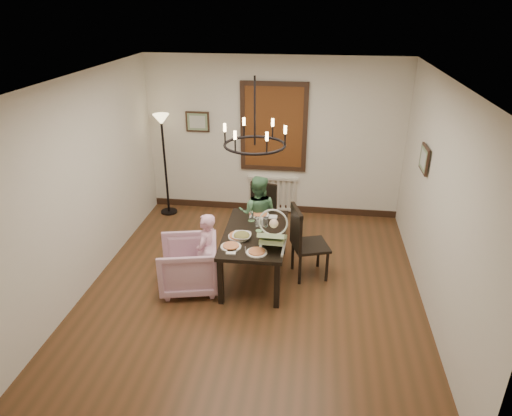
% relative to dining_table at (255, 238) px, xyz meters
% --- Properties ---
extents(room_shell, '(4.51, 5.00, 2.81)m').
position_rel_dining_table_xyz_m(room_shell, '(0.02, 0.11, 0.78)').
color(room_shell, '#492F19').
rests_on(room_shell, ground).
extents(dining_table, '(0.88, 1.52, 0.70)m').
position_rel_dining_table_xyz_m(dining_table, '(0.00, 0.00, 0.00)').
color(dining_table, black).
rests_on(dining_table, room_shell).
extents(chair_far, '(0.54, 0.54, 1.00)m').
position_rel_dining_table_xyz_m(chair_far, '(-0.07, 0.93, -0.12)').
color(chair_far, black).
rests_on(chair_far, room_shell).
extents(chair_right, '(0.60, 0.60, 1.08)m').
position_rel_dining_table_xyz_m(chair_right, '(0.77, 0.13, -0.08)').
color(chair_right, black).
rests_on(chair_right, room_shell).
extents(armchair, '(0.93, 0.91, 0.71)m').
position_rel_dining_table_xyz_m(armchair, '(-0.85, -0.40, -0.27)').
color(armchair, '#C899AE').
rests_on(armchair, room_shell).
extents(elderly_woman, '(0.29, 0.38, 0.93)m').
position_rel_dining_table_xyz_m(elderly_woman, '(-0.59, -0.40, -0.15)').
color(elderly_woman, '#E7A3BC').
rests_on(elderly_woman, room_shell).
extents(seated_man, '(0.52, 0.41, 1.03)m').
position_rel_dining_table_xyz_m(seated_man, '(-0.06, 0.74, -0.10)').
color(seated_man, '#4B7F52').
rests_on(seated_man, room_shell).
extents(baby_bouncer, '(0.41, 0.55, 0.36)m').
position_rel_dining_table_xyz_m(baby_bouncer, '(0.28, -0.36, 0.26)').
color(baby_bouncer, '#BCDD99').
rests_on(baby_bouncer, dining_table).
extents(salad_bowl, '(0.31, 0.31, 0.08)m').
position_rel_dining_table_xyz_m(salad_bowl, '(-0.15, -0.20, 0.12)').
color(salad_bowl, white).
rests_on(salad_bowl, dining_table).
extents(pizza_platter, '(0.29, 0.29, 0.04)m').
position_rel_dining_table_xyz_m(pizza_platter, '(-0.20, -0.17, 0.10)').
color(pizza_platter, tan).
rests_on(pizza_platter, dining_table).
extents(drinking_glass, '(0.07, 0.07, 0.14)m').
position_rel_dining_table_xyz_m(drinking_glass, '(0.00, 0.19, 0.15)').
color(drinking_glass, silver).
rests_on(drinking_glass, dining_table).
extents(window_blinds, '(1.00, 0.03, 1.40)m').
position_rel_dining_table_xyz_m(window_blinds, '(0.02, 2.21, 0.98)').
color(window_blinds, brown).
rests_on(window_blinds, room_shell).
extents(radiator, '(0.92, 0.12, 0.62)m').
position_rel_dining_table_xyz_m(radiator, '(0.02, 2.23, -0.27)').
color(radiator, silver).
rests_on(radiator, room_shell).
extents(picture_back, '(0.42, 0.03, 0.36)m').
position_rel_dining_table_xyz_m(picture_back, '(-1.33, 2.22, 1.03)').
color(picture_back, black).
rests_on(picture_back, room_shell).
extents(picture_right, '(0.03, 0.42, 0.36)m').
position_rel_dining_table_xyz_m(picture_right, '(2.23, 0.65, 1.03)').
color(picture_right, black).
rests_on(picture_right, room_shell).
extents(floor_lamp, '(0.30, 0.30, 1.80)m').
position_rel_dining_table_xyz_m(floor_lamp, '(-1.88, 1.90, 0.28)').
color(floor_lamp, black).
rests_on(floor_lamp, room_shell).
extents(chandelier, '(0.80, 0.80, 0.04)m').
position_rel_dining_table_xyz_m(chandelier, '(0.00, -0.00, 1.33)').
color(chandelier, black).
rests_on(chandelier, room_shell).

